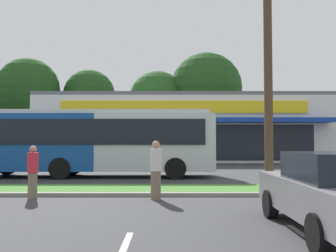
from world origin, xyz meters
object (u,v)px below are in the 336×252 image
object	(u,v)px
utility_pole	(266,38)
pedestrian_by_pole	(35,172)
pedestrian_near_bench	(157,170)
city_bus	(88,141)

from	to	relation	value
utility_pole	pedestrian_by_pole	distance (m)	9.01
pedestrian_near_bench	pedestrian_by_pole	size ratio (longest dim) A/B	1.09
pedestrian_by_pole	pedestrian_near_bench	bearing A→B (deg)	112.77
city_bus	pedestrian_near_bench	xyz separation A→B (m)	(3.66, -6.93, -0.88)
utility_pole	city_bus	world-z (taller)	utility_pole
pedestrian_near_bench	pedestrian_by_pole	world-z (taller)	pedestrian_near_bench
city_bus	pedestrian_near_bench	distance (m)	7.89
utility_pole	pedestrian_near_bench	size ratio (longest dim) A/B	5.74
utility_pole	pedestrian_near_bench	xyz separation A→B (m)	(-3.78, -1.73, -4.54)
pedestrian_by_pole	city_bus	bearing A→B (deg)	-155.71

